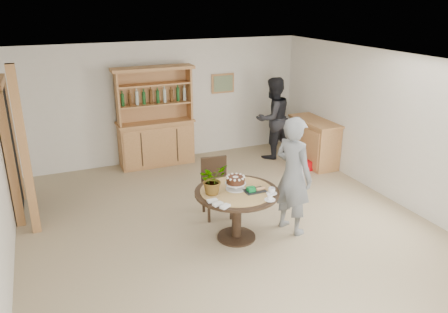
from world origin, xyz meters
TOP-DOWN VIEW (x-y plane):
  - ground at (0.00, 0.00)m, footprint 7.00×7.00m
  - room_shell at (0.00, 0.01)m, footprint 6.04×7.04m
  - doorway at (-2.93, 2.00)m, footprint 0.13×1.10m
  - pine_post at (-2.70, 1.20)m, footprint 0.12×0.12m
  - hutch at (-0.30, 3.24)m, footprint 1.62×0.54m
  - sideboard at (2.74, 2.00)m, footprint 0.54×1.26m
  - dining_table at (-0.01, -0.15)m, footprint 1.20×1.20m
  - dining_chair at (-0.00, 0.68)m, footprint 0.47×0.47m
  - birthday_cake at (-0.01, -0.10)m, footprint 0.30×0.30m
  - flower_vase at (-0.36, -0.10)m, footprint 0.47×0.44m
  - gift_tray at (0.20, -0.27)m, footprint 0.30×0.20m
  - coffee_cup_a at (0.39, -0.43)m, footprint 0.15×0.15m
  - coffee_cup_b at (0.27, -0.60)m, footprint 0.15×0.15m
  - napkins at (-0.42, -0.46)m, footprint 0.24×0.33m
  - teen_boy at (0.84, -0.25)m, footprint 0.59×0.74m
  - adult_person at (2.13, 2.68)m, footprint 0.98×0.83m
  - red_suitcase at (2.50, 1.81)m, footprint 0.62×0.43m

SIDE VIEW (x-z plane):
  - ground at x=0.00m, z-range 0.00..0.00m
  - red_suitcase at x=2.50m, z-range 0.00..0.21m
  - sideboard at x=2.74m, z-range 0.00..0.94m
  - dining_chair at x=0.00m, z-range 0.06..1.01m
  - dining_table at x=-0.01m, z-range 0.22..0.98m
  - hutch at x=-0.30m, z-range -0.33..1.71m
  - napkins at x=-0.42m, z-range 0.76..0.79m
  - gift_tray at x=0.20m, z-range 0.75..0.83m
  - coffee_cup_b at x=0.27m, z-range 0.75..0.84m
  - coffee_cup_a at x=0.39m, z-range 0.76..0.84m
  - adult_person at x=2.13m, z-range 0.00..1.75m
  - birthday_cake at x=-0.01m, z-range 0.78..0.98m
  - teen_boy at x=0.84m, z-range 0.00..1.77m
  - flower_vase at x=-0.36m, z-range 0.76..1.18m
  - doorway at x=-2.93m, z-range 0.02..2.20m
  - pine_post at x=-2.70m, z-range 0.00..2.50m
  - room_shell at x=0.00m, z-range 0.48..3.00m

